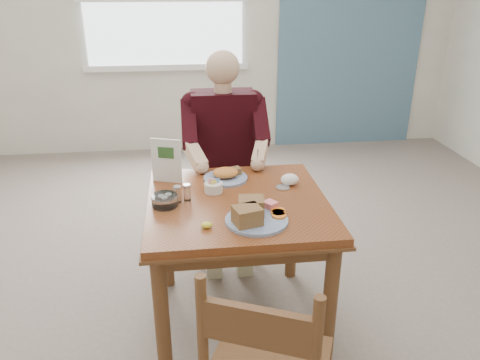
{
  "coord_description": "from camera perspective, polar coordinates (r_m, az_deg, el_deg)",
  "views": [
    {
      "loc": [
        -0.25,
        -2.11,
        1.77
      ],
      "look_at": [
        0.01,
        0.0,
        0.86
      ],
      "focal_mm": 35.0,
      "sensor_mm": 36.0,
      "label": 1
    }
  ],
  "objects": [
    {
      "name": "floor",
      "position": [
        2.76,
        -0.28,
        -16.59
      ],
      "size": [
        6.0,
        6.0,
        0.0
      ],
      "primitive_type": "plane",
      "color": "#6B6057",
      "rests_on": "ground"
    },
    {
      "name": "wall_back",
      "position": [
        5.13,
        -4.51,
        18.98
      ],
      "size": [
        5.5,
        0.0,
        5.5
      ],
      "primitive_type": "plane",
      "rotation": [
        1.57,
        0.0,
        0.0
      ],
      "color": "silver",
      "rests_on": "ground"
    },
    {
      "name": "accent_panel",
      "position": [
        5.43,
        13.59,
        18.67
      ],
      "size": [
        1.6,
        0.02,
        2.8
      ],
      "primitive_type": "cube",
      "color": "slate",
      "rests_on": "ground"
    },
    {
      "name": "lemon_wedge",
      "position": [
        2.1,
        -4.08,
        -5.51
      ],
      "size": [
        0.06,
        0.05,
        0.03
      ],
      "primitive_type": "ellipsoid",
      "rotation": [
        0.0,
        0.0,
        0.35
      ],
      "color": "yellow",
      "rests_on": "table"
    },
    {
      "name": "napkin",
      "position": [
        2.53,
        6.08,
        0.06
      ],
      "size": [
        0.12,
        0.11,
        0.06
      ],
      "primitive_type": "ellipsoid",
      "rotation": [
        0.0,
        0.0,
        -0.29
      ],
      "color": "white",
      "rests_on": "table"
    },
    {
      "name": "metal_dish",
      "position": [
        2.49,
        5.25,
        -0.93
      ],
      "size": [
        0.09,
        0.09,
        0.01
      ],
      "primitive_type": "cylinder",
      "rotation": [
        0.0,
        0.0,
        -0.19
      ],
      "color": "silver",
      "rests_on": "table"
    },
    {
      "name": "table",
      "position": [
        2.41,
        -0.31,
        -4.82
      ],
      "size": [
        0.92,
        0.92,
        0.75
      ],
      "color": "brown",
      "rests_on": "ground"
    },
    {
      "name": "chair_far",
      "position": [
        3.19,
        -1.99,
        -0.69
      ],
      "size": [
        0.42,
        0.42,
        0.95
      ],
      "color": "brown",
      "rests_on": "ground"
    },
    {
      "name": "diner",
      "position": [
        2.99,
        -1.92,
        4.46
      ],
      "size": [
        0.53,
        0.56,
        1.39
      ],
      "color": "tan",
      "rests_on": "chair_far"
    },
    {
      "name": "near_plate",
      "position": [
        2.14,
        1.68,
        -4.21
      ],
      "size": [
        0.32,
        0.32,
        0.1
      ],
      "color": "white",
      "rests_on": "table"
    },
    {
      "name": "far_plate",
      "position": [
        2.59,
        -1.7,
        0.63
      ],
      "size": [
        0.31,
        0.31,
        0.07
      ],
      "color": "white",
      "rests_on": "table"
    },
    {
      "name": "caddy",
      "position": [
        2.44,
        -3.24,
        -0.89
      ],
      "size": [
        0.1,
        0.1,
        0.07
      ],
      "color": "white",
      "rests_on": "table"
    },
    {
      "name": "shakers",
      "position": [
        2.34,
        -7.06,
        -1.59
      ],
      "size": [
        0.1,
        0.06,
        0.09
      ],
      "color": "white",
      "rests_on": "table"
    },
    {
      "name": "creamer",
      "position": [
        2.31,
        -9.17,
        -2.47
      ],
      "size": [
        0.13,
        0.13,
        0.06
      ],
      "color": "white",
      "rests_on": "table"
    },
    {
      "name": "menu",
      "position": [
        2.55,
        -8.96,
        2.37
      ],
      "size": [
        0.16,
        0.07,
        0.25
      ],
      "color": "white",
      "rests_on": "table"
    }
  ]
}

